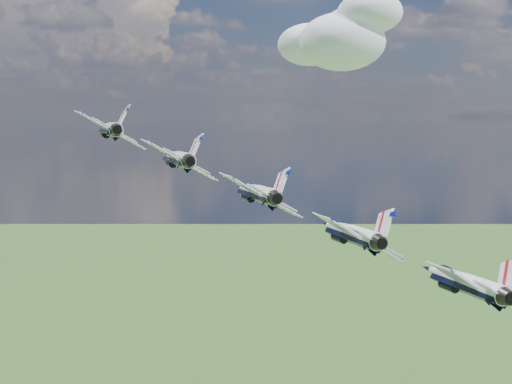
{
  "coord_description": "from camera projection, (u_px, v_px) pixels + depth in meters",
  "views": [
    {
      "loc": [
        -2.37,
        -66.66,
        149.79
      ],
      "look_at": [
        9.68,
        13.12,
        141.27
      ],
      "focal_mm": 50.0,
      "sensor_mm": 36.0,
      "label": 1
    }
  ],
  "objects": [
    {
      "name": "jet_3",
      "position": [
        349.0,
        232.0,
        74.21
      ],
      "size": [
        12.89,
        15.96,
        8.52
      ],
      "primitive_type": null,
      "rotation": [
        0.0,
        0.52,
        0.18
      ],
      "color": "white"
    },
    {
      "name": "jet_0",
      "position": [
        110.0,
        129.0,
        94.98
      ],
      "size": [
        12.89,
        15.96,
        8.52
      ],
      "primitive_type": null,
      "rotation": [
        0.0,
        0.52,
        0.18
      ],
      "color": "white"
    },
    {
      "name": "cloud_far",
      "position": [
        323.0,
        29.0,
        247.58
      ],
      "size": [
        57.63,
        45.28,
        22.64
      ],
      "primitive_type": "ellipsoid",
      "color": "white"
    },
    {
      "name": "jet_2",
      "position": [
        256.0,
        192.0,
        81.14
      ],
      "size": [
        12.89,
        15.96,
        8.52
      ],
      "primitive_type": null,
      "rotation": [
        0.0,
        0.52,
        0.18
      ],
      "color": "white"
    },
    {
      "name": "jet_4",
      "position": [
        462.0,
        281.0,
        67.29
      ],
      "size": [
        12.89,
        15.96,
        8.52
      ],
      "primitive_type": null,
      "rotation": [
        0.0,
        0.52,
        0.18
      ],
      "color": "white"
    },
    {
      "name": "jet_1",
      "position": [
        177.0,
        158.0,
        88.06
      ],
      "size": [
        12.89,
        15.96,
        8.52
      ],
      "primitive_type": null,
      "rotation": [
        0.0,
        0.52,
        0.18
      ],
      "color": "white"
    }
  ]
}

